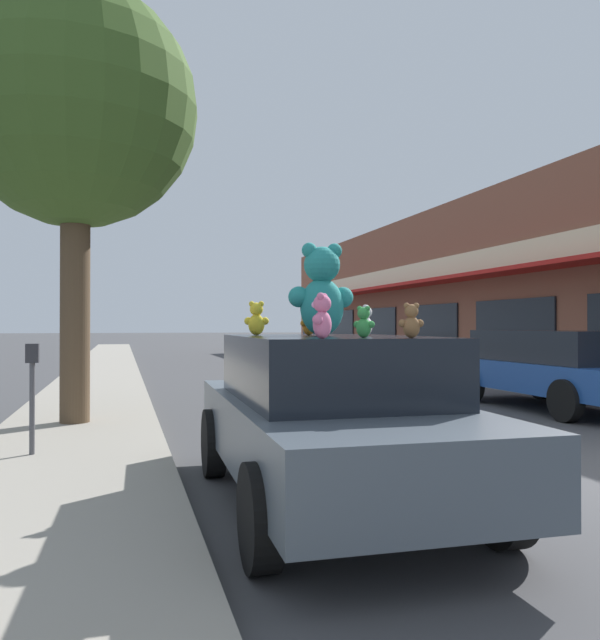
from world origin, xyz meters
The scene contains 13 objects.
ground_plane centered at (0.00, 0.00, 0.00)m, with size 260.00×260.00×0.00m, color #424244.
sidewalk_near centered at (-5.40, 0.00, 0.06)m, with size 2.30×90.00×0.13m.
plush_art_car centered at (-3.00, -0.38, 0.81)m, with size 2.08×4.32×1.51m.
teddy_bear_giant centered at (-3.00, -0.13, 1.93)m, with size 0.63×0.39×0.87m.
teddy_bear_orange centered at (-3.05, 0.13, 1.65)m, with size 0.20×0.17×0.28m.
teddy_bear_pink centered at (-3.43, -1.45, 1.67)m, with size 0.20×0.24×0.33m.
teddy_bear_white centered at (-2.68, -0.44, 1.65)m, with size 0.17×0.21×0.28m.
teddy_bear_yellow centered at (-3.54, 0.28, 1.67)m, with size 0.25×0.18×0.33m.
teddy_bear_green centered at (-3.00, -1.18, 1.63)m, with size 0.16×0.17×0.25m.
teddy_bear_brown centered at (-2.70, -1.38, 1.64)m, with size 0.20×0.13×0.27m.
parked_car_far_center centered at (3.15, 4.51, 0.84)m, with size 1.93×4.66×1.51m.
street_tree centered at (-5.49, 4.43, 4.93)m, with size 3.71×3.71×6.70m.
parking_meter centered at (-5.79, 2.05, 0.94)m, with size 0.14×0.10×1.27m.
Camera 1 is at (-4.80, -5.67, 1.61)m, focal length 35.00 mm.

